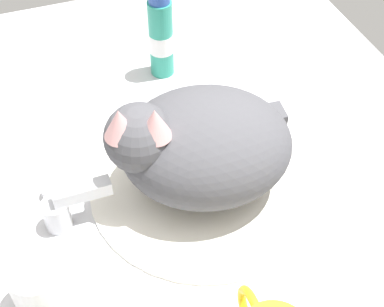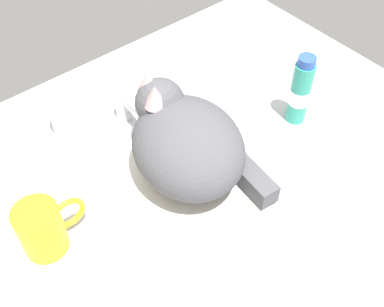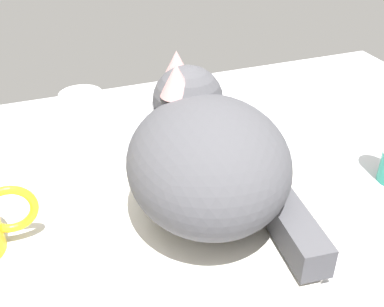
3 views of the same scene
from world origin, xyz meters
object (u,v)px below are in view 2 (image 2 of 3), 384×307
coffee_mug (43,228)px  rinse_cup (67,116)px  soap_bar (30,144)px  toothpaste_bottle (300,91)px  cat (186,141)px  faucet (127,108)px

coffee_mug → rinse_cup: size_ratio=1.53×
soap_bar → toothpaste_bottle: (46.61, -25.92, 4.85)cm
cat → coffee_mug: bearing=175.3°
rinse_cup → toothpaste_bottle: toothpaste_bottle is taller
coffee_mug → soap_bar: size_ratio=1.68×
rinse_cup → soap_bar: size_ratio=1.09×
toothpaste_bottle → cat: bearing=173.2°
cat → coffee_mug: cat is taller
soap_bar → toothpaste_bottle: toothpaste_bottle is taller
rinse_cup → toothpaste_bottle: (37.77, -26.69, 3.46)cm
rinse_cup → soap_bar: rinse_cup is taller
coffee_mug → soap_bar: coffee_mug is taller
faucet → rinse_cup: size_ratio=1.75×
cat → toothpaste_bottle: bearing=-6.8°
cat → toothpaste_bottle: (26.45, -3.17, -1.04)cm
faucet → cat: (0.32, -18.91, 5.58)cm
cat → rinse_cup: 26.49cm
rinse_cup → cat: bearing=-64.3°
soap_bar → toothpaste_bottle: 53.55cm
coffee_mug → soap_bar: (7.41, 20.49, -2.33)cm
coffee_mug → faucet: bearing=31.4°
faucet → toothpaste_bottle: toothpaste_bottle is taller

